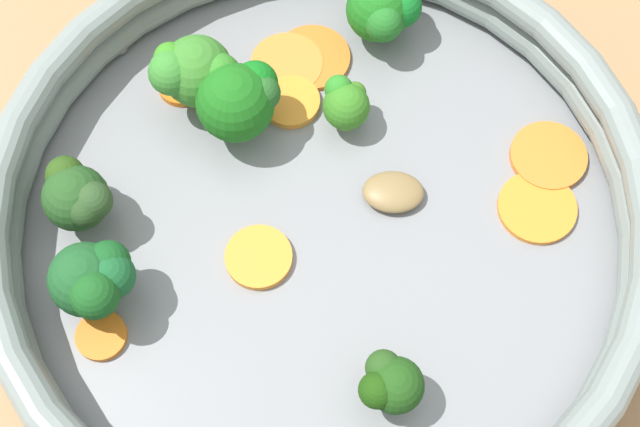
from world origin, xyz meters
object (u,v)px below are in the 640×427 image
carrot_slice_0 (291,102)px  broccoli_floret_6 (194,71)px  carrot_slice_2 (259,257)px  broccoli_floret_2 (240,100)px  broccoli_floret_4 (346,103)px  carrot_slice_4 (312,58)px  carrot_slice_7 (548,156)px  broccoli_floret_3 (94,279)px  carrot_slice_5 (287,64)px  carrot_slice_6 (537,208)px  skillet (320,230)px  broccoli_floret_5 (77,197)px  mushroom_piece_0 (393,192)px  carrot_slice_1 (101,336)px  carrot_slice_3 (182,85)px  broccoli_floret_1 (390,384)px  broccoli_floret_0 (384,8)px

carrot_slice_0 → broccoli_floret_6: bearing=24.9°
carrot_slice_0 → carrot_slice_2: 0.10m
carrot_slice_2 → broccoli_floret_2: broccoli_floret_2 is taller
broccoli_floret_4 → broccoli_floret_6: size_ratio=0.65×
carrot_slice_4 → carrot_slice_7: carrot_slice_7 is taller
broccoli_floret_3 → carrot_slice_5: bearing=-95.8°
carrot_slice_6 → skillet: bearing=31.2°
broccoli_floret_2 → broccoli_floret_5: size_ratio=1.20×
broccoli_floret_6 → mushroom_piece_0: bearing=177.7°
carrot_slice_1 → carrot_slice_7: (-0.18, -0.21, 0.00)m
carrot_slice_6 → broccoli_floret_5: bearing=27.9°
carrot_slice_2 → carrot_slice_3: 0.13m
broccoli_floret_1 → broccoli_floret_4: (0.09, -0.14, -0.00)m
carrot_slice_5 → broccoli_floret_1: 0.22m
carrot_slice_2 → mushroom_piece_0: (-0.05, -0.07, 0.00)m
broccoli_floret_2 → broccoli_floret_5: broccoli_floret_2 is taller
skillet → broccoli_floret_6: (0.10, -0.04, 0.04)m
skillet → carrot_slice_0: bearing=-50.7°
carrot_slice_1 → carrot_slice_5: same height
carrot_slice_5 → carrot_slice_6: 0.18m
carrot_slice_5 → broccoli_floret_6: size_ratio=0.86×
carrot_slice_3 → carrot_slice_6: bearing=-174.7°
skillet → broccoli_floret_5: bearing=24.7°
carrot_slice_2 → mushroom_piece_0: 0.09m
carrot_slice_7 → broccoli_floret_3: broccoli_floret_3 is taller
carrot_slice_3 → broccoli_floret_5: 0.10m
carrot_slice_7 → carrot_slice_1: bearing=50.2°
broccoli_floret_4 → broccoli_floret_2: bearing=31.1°
carrot_slice_5 → carrot_slice_2: bearing=110.7°
broccoli_floret_2 → carrot_slice_7: bearing=-159.9°
broccoli_floret_0 → broccoli_floret_6: size_ratio=0.91×
carrot_slice_7 → carrot_slice_5: bearing=4.1°
carrot_slice_5 → carrot_slice_0: bearing=122.8°
broccoli_floret_4 → broccoli_floret_6: 0.09m
carrot_slice_0 → carrot_slice_3: size_ratio=1.21×
carrot_slice_1 → carrot_slice_3: size_ratio=0.94×
skillet → broccoli_floret_1: 0.11m
broccoli_floret_0 → broccoli_floret_5: 0.22m
broccoli_floret_5 → broccoli_floret_6: (-0.02, -0.10, 0.01)m
carrot_slice_3 → broccoli_floret_2: bearing=170.6°
carrot_slice_3 → carrot_slice_7: bearing=-166.0°
carrot_slice_5 → broccoli_floret_0: 0.07m
carrot_slice_0 → broccoli_floret_1: broccoli_floret_1 is taller
carrot_slice_4 → broccoli_floret_6: (0.05, 0.06, 0.03)m
broccoli_floret_2 → broccoli_floret_4: (-0.05, -0.03, -0.01)m
carrot_slice_0 → broccoli_floret_2: (0.02, 0.03, 0.03)m
carrot_slice_2 → broccoli_floret_0: 0.17m
carrot_slice_3 → broccoli_floret_4: broccoli_floret_4 is taller
broccoli_floret_0 → mushroom_piece_0: bearing=118.4°
carrot_slice_1 → carrot_slice_3: bearing=-75.1°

